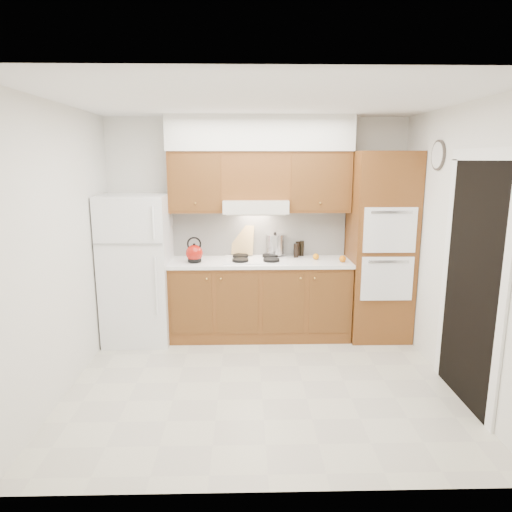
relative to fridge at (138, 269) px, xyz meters
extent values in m
plane|color=#B9B3A2|center=(1.41, -1.14, -0.86)|extent=(3.60, 3.60, 0.00)
plane|color=white|center=(1.41, -1.14, 1.74)|extent=(3.60, 3.60, 0.00)
cube|color=silver|center=(1.41, 0.36, 0.44)|extent=(3.60, 0.02, 2.60)
cube|color=silver|center=(-0.40, -1.14, 0.44)|extent=(0.02, 3.00, 2.60)
cube|color=silver|center=(3.21, -1.14, 0.44)|extent=(0.02, 3.00, 2.60)
cube|color=white|center=(0.00, 0.00, 0.00)|extent=(0.75, 0.72, 1.72)
cube|color=brown|center=(1.43, 0.06, -0.41)|extent=(2.11, 0.60, 0.90)
cube|color=white|center=(1.43, 0.05, 0.06)|extent=(2.13, 0.62, 0.04)
cube|color=white|center=(1.43, 0.34, 0.36)|extent=(2.11, 0.03, 0.56)
cube|color=brown|center=(2.85, 0.03, 0.24)|extent=(0.70, 0.65, 2.20)
cube|color=brown|center=(0.69, 0.19, 0.99)|extent=(0.63, 0.33, 0.70)
cube|color=brown|center=(2.12, 0.19, 0.99)|extent=(0.73, 0.33, 0.70)
cube|color=silver|center=(1.38, 0.13, 0.71)|extent=(0.75, 0.45, 0.15)
cube|color=brown|center=(1.38, 0.19, 1.06)|extent=(0.75, 0.33, 0.55)
cube|color=silver|center=(1.43, 0.18, 1.54)|extent=(2.13, 0.36, 0.40)
cube|color=white|center=(1.38, 0.07, 0.09)|extent=(0.74, 0.50, 0.01)
cube|color=black|center=(3.19, -1.49, 0.19)|extent=(0.02, 0.90, 2.10)
cylinder|color=#3F3833|center=(3.19, -0.59, 1.29)|extent=(0.02, 0.30, 0.30)
sphere|color=maroon|center=(0.67, -0.03, 0.19)|extent=(0.24, 0.24, 0.20)
cube|color=tan|center=(1.23, 0.31, 0.28)|extent=(0.29, 0.16, 0.36)
cylinder|color=#B9BABE|center=(1.62, 0.27, 0.23)|extent=(0.26, 0.26, 0.24)
cylinder|color=black|center=(1.96, 0.31, 0.17)|extent=(0.07, 0.07, 0.19)
cylinder|color=black|center=(1.91, 0.30, 0.17)|extent=(0.07, 0.07, 0.18)
cylinder|color=black|center=(1.87, 0.21, 0.16)|extent=(0.07, 0.07, 0.17)
sphere|color=#D7640B|center=(2.38, -0.07, 0.12)|extent=(0.08, 0.08, 0.08)
sphere|color=orange|center=(2.10, 0.08, 0.12)|extent=(0.09, 0.09, 0.07)
camera|label=1|loc=(1.26, -5.20, 1.25)|focal=32.00mm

